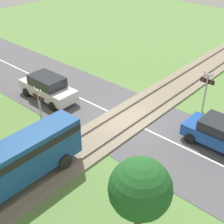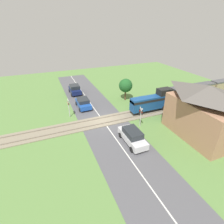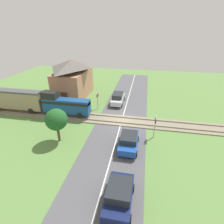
{
  "view_description": "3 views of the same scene",
  "coord_description": "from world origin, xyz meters",
  "px_view_note": "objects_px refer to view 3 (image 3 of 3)",
  "views": [
    {
      "loc": [
        -9.97,
        12.52,
        10.64
      ],
      "look_at": [
        0.0,
        1.3,
        1.2
      ],
      "focal_mm": 50.0,
      "sensor_mm": 36.0,
      "label": 1
    },
    {
      "loc": [
        19.65,
        -6.76,
        12.36
      ],
      "look_at": [
        0.0,
        1.3,
        1.2
      ],
      "focal_mm": 28.0,
      "sensor_mm": 36.0,
      "label": 2
    },
    {
      "loc": [
        -19.9,
        -2.5,
        11.32
      ],
      "look_at": [
        0.0,
        1.3,
        1.2
      ],
      "focal_mm": 28.0,
      "sensor_mm": 36.0,
      "label": 3
    }
  ],
  "objects_px": {
    "car_near_crossing": "(129,141)",
    "crossing_signal_west_approach": "(155,123)",
    "station_building": "(73,79)",
    "crossing_signal_east_approach": "(98,98)",
    "pedestrian_by_station": "(66,104)",
    "car_behind_queue": "(119,195)",
    "car_far_side": "(118,98)",
    "train": "(8,99)"
  },
  "relations": [
    {
      "from": "pedestrian_by_station",
      "to": "car_near_crossing",
      "type": "bearing_deg",
      "value": -125.86
    },
    {
      "from": "car_near_crossing",
      "to": "crossing_signal_west_approach",
      "type": "bearing_deg",
      "value": -48.08
    },
    {
      "from": "station_building",
      "to": "train",
      "type": "bearing_deg",
      "value": 136.6
    },
    {
      "from": "crossing_signal_west_approach",
      "to": "crossing_signal_east_approach",
      "type": "xyz_separation_m",
      "value": [
        6.03,
        8.05,
        0.0
      ]
    },
    {
      "from": "crossing_signal_west_approach",
      "to": "pedestrian_by_station",
      "type": "relative_size",
      "value": 1.62
    },
    {
      "from": "car_near_crossing",
      "to": "station_building",
      "type": "relative_size",
      "value": 0.45
    },
    {
      "from": "car_behind_queue",
      "to": "pedestrian_by_station",
      "type": "bearing_deg",
      "value": 36.38
    },
    {
      "from": "train",
      "to": "car_far_side",
      "type": "height_order",
      "value": "train"
    },
    {
      "from": "car_near_crossing",
      "to": "pedestrian_by_station",
      "type": "height_order",
      "value": "pedestrian_by_station"
    },
    {
      "from": "crossing_signal_east_approach",
      "to": "station_building",
      "type": "distance_m",
      "value": 7.09
    },
    {
      "from": "train",
      "to": "car_near_crossing",
      "type": "relative_size",
      "value": 6.18
    },
    {
      "from": "car_near_crossing",
      "to": "crossing_signal_west_approach",
      "type": "xyz_separation_m",
      "value": [
        2.32,
        -2.59,
        0.99
      ]
    },
    {
      "from": "crossing_signal_west_approach",
      "to": "station_building",
      "type": "relative_size",
      "value": 0.32
    },
    {
      "from": "crossing_signal_east_approach",
      "to": "pedestrian_by_station",
      "type": "height_order",
      "value": "crossing_signal_east_approach"
    },
    {
      "from": "station_building",
      "to": "pedestrian_by_station",
      "type": "xyz_separation_m",
      "value": [
        -5.39,
        -0.77,
        -2.29
      ]
    },
    {
      "from": "crossing_signal_west_approach",
      "to": "station_building",
      "type": "bearing_deg",
      "value": 52.39
    },
    {
      "from": "train",
      "to": "pedestrian_by_station",
      "type": "xyz_separation_m",
      "value": [
        1.99,
        -7.74,
        -1.11
      ]
    },
    {
      "from": "crossing_signal_west_approach",
      "to": "crossing_signal_east_approach",
      "type": "height_order",
      "value": "same"
    },
    {
      "from": "car_behind_queue",
      "to": "crossing_signal_west_approach",
      "type": "bearing_deg",
      "value": -16.46
    },
    {
      "from": "car_far_side",
      "to": "station_building",
      "type": "height_order",
      "value": "station_building"
    },
    {
      "from": "train",
      "to": "station_building",
      "type": "relative_size",
      "value": 2.78
    },
    {
      "from": "car_behind_queue",
      "to": "pedestrian_by_station",
      "type": "distance_m",
      "value": 17.1
    },
    {
      "from": "car_near_crossing",
      "to": "crossing_signal_east_approach",
      "type": "distance_m",
      "value": 10.03
    },
    {
      "from": "crossing_signal_east_approach",
      "to": "pedestrian_by_station",
      "type": "relative_size",
      "value": 1.62
    },
    {
      "from": "train",
      "to": "car_behind_queue",
      "type": "xyz_separation_m",
      "value": [
        -11.77,
        -17.88,
        -1.03
      ]
    },
    {
      "from": "car_near_crossing",
      "to": "crossing_signal_east_approach",
      "type": "bearing_deg",
      "value": 33.22
    },
    {
      "from": "car_near_crossing",
      "to": "crossing_signal_east_approach",
      "type": "xyz_separation_m",
      "value": [
        8.35,
        5.47,
        0.99
      ]
    },
    {
      "from": "car_far_side",
      "to": "station_building",
      "type": "distance_m",
      "value": 8.5
    },
    {
      "from": "car_far_side",
      "to": "car_behind_queue",
      "type": "distance_m",
      "value": 17.69
    },
    {
      "from": "train",
      "to": "station_building",
      "type": "height_order",
      "value": "station_building"
    },
    {
      "from": "car_far_side",
      "to": "crossing_signal_east_approach",
      "type": "distance_m",
      "value": 3.83
    },
    {
      "from": "train",
      "to": "crossing_signal_west_approach",
      "type": "height_order",
      "value": "train"
    },
    {
      "from": "car_near_crossing",
      "to": "station_building",
      "type": "xyz_separation_m",
      "value": [
        12.72,
        10.91,
        2.28
      ]
    },
    {
      "from": "train",
      "to": "station_building",
      "type": "distance_m",
      "value": 10.22
    },
    {
      "from": "crossing_signal_east_approach",
      "to": "station_building",
      "type": "xyz_separation_m",
      "value": [
        4.37,
        5.44,
        1.28
      ]
    },
    {
      "from": "crossing_signal_west_approach",
      "to": "crossing_signal_east_approach",
      "type": "relative_size",
      "value": 1.0
    },
    {
      "from": "car_near_crossing",
      "to": "station_building",
      "type": "bearing_deg",
      "value": 40.62
    },
    {
      "from": "car_behind_queue",
      "to": "pedestrian_by_station",
      "type": "relative_size",
      "value": 2.19
    },
    {
      "from": "crossing_signal_west_approach",
      "to": "pedestrian_by_station",
      "type": "xyz_separation_m",
      "value": [
        5.01,
        12.73,
        -1.01
      ]
    },
    {
      "from": "train",
      "to": "car_near_crossing",
      "type": "xyz_separation_m",
      "value": [
        -5.34,
        -17.88,
        -1.1
      ]
    },
    {
      "from": "crossing_signal_east_approach",
      "to": "station_building",
      "type": "relative_size",
      "value": 0.32
    },
    {
      "from": "car_far_side",
      "to": "station_building",
      "type": "xyz_separation_m",
      "value": [
        1.7,
        8.03,
        2.21
      ]
    }
  ]
}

